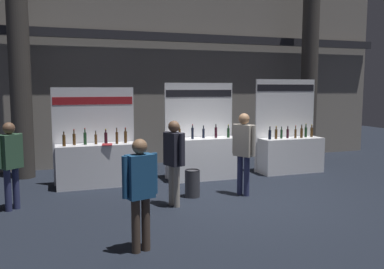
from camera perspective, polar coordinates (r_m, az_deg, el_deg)
The scene contains 10 objects.
ground_plane at distance 8.63m, azimuth 6.10°, elevation -9.00°, with size 28.94×28.94×0.00m, color black.
hall_colonnade at distance 12.62m, azimuth -2.65°, elevation 11.73°, with size 14.47×1.37×6.93m.
exhibitor_booth_0 at distance 9.85m, azimuth -13.29°, elevation -3.61°, with size 1.92×0.72×2.32m.
exhibitor_booth_1 at distance 10.35m, azimuth 1.56°, elevation -2.80°, with size 1.84×0.66×2.44m.
exhibitor_booth_2 at distance 11.48m, azimuth 13.57°, elevation -2.15°, with size 1.84×0.66×2.54m.
trash_bin at distance 8.69m, azimuth 0.05°, elevation -6.86°, with size 0.32×0.32×0.59m.
visitor_0 at distance 8.36m, azimuth -24.14°, elevation -3.01°, with size 0.46×0.45×1.68m.
visitor_1 at distance 7.90m, azimuth -2.54°, elevation -2.93°, with size 0.36×0.53×1.68m.
visitor_3 at distance 8.76m, azimuth 7.26°, elevation -1.67°, with size 0.38×0.53×1.78m.
visitor_5 at distance 5.76m, azimuth -7.27°, elevation -7.16°, with size 0.53×0.31×1.62m.
Camera 1 is at (-3.55, -7.52, 2.31)m, focal length 38.00 mm.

